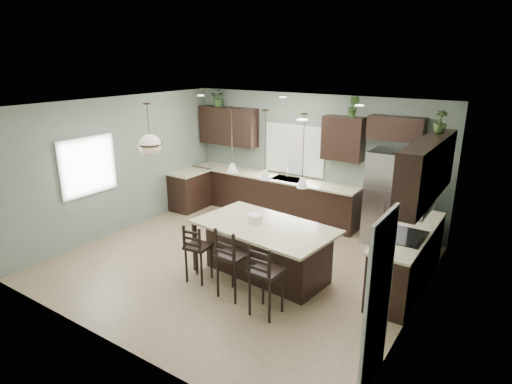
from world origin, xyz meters
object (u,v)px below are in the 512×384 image
object	(u,v)px
kitchen_island	(264,251)
bar_stool_center	(233,262)
bar_stool_right	(266,279)
bar_stool_left	(198,252)
plant_back_left	(219,98)
refrigerator	(391,198)
serving_dish	(255,218)

from	to	relation	value
kitchen_island	bar_stool_center	world-z (taller)	bar_stool_center
kitchen_island	bar_stool_right	bearing A→B (deg)	-50.16
kitchen_island	bar_stool_center	distance (m)	0.80
kitchen_island	bar_stool_left	world-z (taller)	bar_stool_left
bar_stool_right	bar_stool_left	bearing A→B (deg)	173.70
plant_back_left	bar_stool_center	bearing A→B (deg)	-49.50
refrigerator	serving_dish	world-z (taller)	refrigerator
kitchen_island	bar_stool_center	bearing A→B (deg)	-88.17
bar_stool_center	serving_dish	bearing A→B (deg)	103.88
refrigerator	bar_stool_center	distance (m)	3.62
bar_stool_right	refrigerator	bearing A→B (deg)	80.70
refrigerator	bar_stool_left	distance (m)	3.92
serving_dish	bar_stool_left	size ratio (longest dim) A/B	0.24
bar_stool_left	plant_back_left	size ratio (longest dim) A/B	2.36
bar_stool_left	bar_stool_right	world-z (taller)	bar_stool_right
serving_dish	plant_back_left	distance (m)	4.24
bar_stool_left	bar_stool_center	distance (m)	0.77
kitchen_island	plant_back_left	bearing A→B (deg)	144.34
bar_stool_right	plant_back_left	world-z (taller)	plant_back_left
refrigerator	bar_stool_left	xyz separation A→B (m)	(-2.12, -3.27, -0.42)
refrigerator	bar_stool_left	size ratio (longest dim) A/B	1.84
serving_dish	bar_stool_left	distance (m)	1.08
bar_stool_left	bar_stool_center	xyz separation A→B (m)	(0.76, -0.07, 0.07)
refrigerator	bar_stool_center	size ratio (longest dim) A/B	1.61
kitchen_island	bar_stool_left	bearing A→B (deg)	-133.00
bar_stool_center	bar_stool_right	bearing A→B (deg)	-7.25
serving_dish	plant_back_left	size ratio (longest dim) A/B	0.56
plant_back_left	bar_stool_right	bearing A→B (deg)	-44.77
refrigerator	bar_stool_center	xyz separation A→B (m)	(-1.35, -3.34, -0.35)
refrigerator	serving_dish	bearing A→B (deg)	-120.58
kitchen_island	serving_dish	distance (m)	0.57
refrigerator	bar_stool_right	bearing A→B (deg)	-101.10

